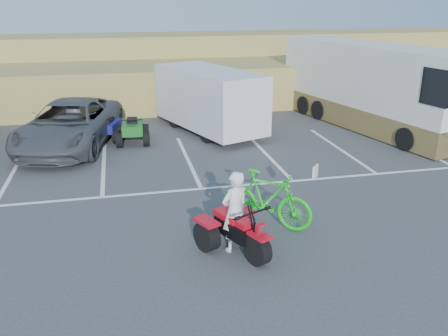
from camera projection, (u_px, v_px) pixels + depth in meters
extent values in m
plane|color=#3C3C3F|center=(219.00, 227.00, 11.04)|extent=(100.00, 100.00, 0.00)
cube|color=white|center=(13.00, 172.00, 14.52)|extent=(0.12, 5.00, 0.01)
cube|color=white|center=(104.00, 165.00, 15.08)|extent=(0.12, 5.00, 0.01)
cube|color=white|center=(188.00, 159.00, 15.63)|extent=(0.12, 5.00, 0.01)
cube|color=white|center=(266.00, 154.00, 16.18)|extent=(0.12, 5.00, 0.01)
cube|color=white|center=(339.00, 149.00, 16.74)|extent=(0.12, 5.00, 0.01)
cube|color=white|center=(407.00, 144.00, 17.29)|extent=(0.12, 5.00, 0.01)
cube|color=white|center=(201.00, 189.00, 13.24)|extent=(28.00, 0.12, 0.01)
cube|color=#9B9146|center=(160.00, 83.00, 23.55)|extent=(40.00, 6.00, 2.00)
cube|color=#9B9146|center=(154.00, 55.00, 26.41)|extent=(40.00, 4.00, 2.20)
imported|color=white|center=(235.00, 212.00, 9.79)|extent=(0.76, 0.65, 1.76)
imported|color=#14BF19|center=(267.00, 199.00, 10.94)|extent=(2.09, 1.93, 1.33)
imported|color=#45464C|center=(70.00, 125.00, 16.71)|extent=(3.99, 6.26, 1.61)
cube|color=silver|center=(209.00, 98.00, 18.43)|extent=(3.78, 5.63, 2.18)
cylinder|color=black|center=(209.00, 124.00, 18.78)|extent=(2.01, 1.24, 0.61)
cube|color=silver|center=(370.00, 86.00, 19.11)|extent=(4.31, 9.33, 3.26)
cube|color=brown|center=(367.00, 114.00, 19.52)|extent=(4.35, 9.34, 0.91)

